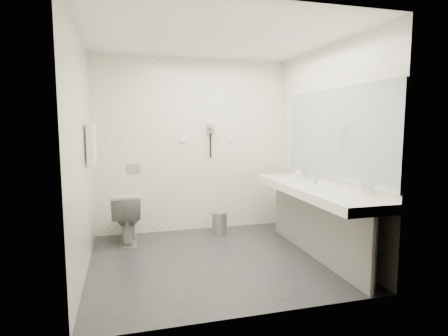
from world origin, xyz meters
name	(u,v)px	position (x,y,z in m)	size (l,w,h in m)	color
floor	(215,260)	(0.00, 0.00, 0.00)	(2.80, 2.80, 0.00)	#2B2B30
ceiling	(214,37)	(0.00, 0.00, 2.50)	(2.80, 2.80, 0.00)	white
wall_back	(193,146)	(0.00, 1.30, 1.25)	(2.80, 2.80, 0.00)	white
wall_front	(255,164)	(0.00, -1.30, 1.25)	(2.80, 2.80, 0.00)	white
wall_left	(81,155)	(-1.40, 0.00, 1.25)	(2.60, 2.60, 0.00)	white
wall_right	(326,150)	(1.40, 0.00, 1.25)	(2.60, 2.60, 0.00)	white
vanity_counter	(313,190)	(1.12, -0.20, 0.80)	(0.55, 2.20, 0.10)	white
vanity_panel	(314,226)	(1.15, -0.20, 0.38)	(0.03, 2.15, 0.75)	gray
vanity_post_near	(374,256)	(1.18, -1.24, 0.38)	(0.06, 0.06, 0.75)	silver
vanity_post_far	(280,206)	(1.18, 0.84, 0.38)	(0.06, 0.06, 0.75)	silver
mirror	(334,134)	(1.39, -0.20, 1.45)	(0.02, 2.20, 1.05)	#B2BCC6
basin_near	(345,198)	(1.12, -0.85, 0.83)	(0.40, 0.31, 0.05)	white
basin_far	(289,179)	(1.12, 0.45, 0.83)	(0.40, 0.31, 0.05)	white
faucet_near	(363,188)	(1.32, -0.85, 0.92)	(0.04, 0.04, 0.15)	silver
faucet_far	(302,172)	(1.32, 0.45, 0.92)	(0.04, 0.04, 0.15)	silver
soap_bottle_a	(315,179)	(1.22, -0.07, 0.91)	(0.05, 0.05, 0.12)	beige
glass_left	(307,177)	(1.22, 0.13, 0.90)	(0.06, 0.06, 0.11)	silver
glass_right	(311,176)	(1.32, 0.22, 0.90)	(0.05, 0.05, 0.10)	silver
toilet	(127,217)	(-0.97, 0.93, 0.34)	(0.38, 0.67, 0.68)	white
flush_plate	(134,168)	(-0.85, 1.29, 0.95)	(0.18, 0.02, 0.12)	#B2B5BA
pedal_bin	(219,224)	(0.30, 0.95, 0.15)	(0.22, 0.22, 0.30)	#B2B5BA
bin_lid	(219,213)	(0.30, 0.95, 0.31)	(0.22, 0.22, 0.01)	#B2B5BA
towel_rail	(90,125)	(-1.35, 0.55, 1.55)	(0.02, 0.02, 0.62)	silver
towel_near	(91,145)	(-1.34, 0.41, 1.33)	(0.07, 0.24, 0.48)	white
towel_far	(93,144)	(-1.34, 0.69, 1.33)	(0.07, 0.24, 0.48)	white
dryer_cradle	(210,128)	(0.25, 1.27, 1.50)	(0.10, 0.04, 0.14)	#9C9BA1
dryer_barrel	(211,126)	(0.25, 1.20, 1.53)	(0.08, 0.08, 0.14)	#9C9BA1
dryer_cord	(211,146)	(0.25, 1.26, 1.25)	(0.02, 0.02, 0.35)	black
switch_plate_a	(183,139)	(-0.15, 1.29, 1.35)	(0.09, 0.02, 0.09)	white
switch_plate_b	(230,138)	(0.55, 1.29, 1.35)	(0.09, 0.02, 0.09)	white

